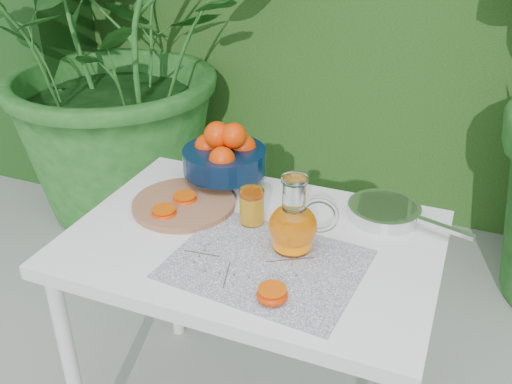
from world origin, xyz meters
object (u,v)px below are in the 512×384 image
at_px(fruit_bowl, 225,155).
at_px(juice_pitcher, 294,224).
at_px(saute_pan, 385,211).
at_px(white_table, 253,261).
at_px(cutting_board, 184,204).

xyz_separation_m(fruit_bowl, juice_pitcher, (0.33, -0.28, -0.02)).
bearing_deg(fruit_bowl, saute_pan, -3.14).
xyz_separation_m(juice_pitcher, saute_pan, (0.19, 0.25, -0.06)).
xyz_separation_m(white_table, fruit_bowl, (-0.21, 0.27, 0.18)).
bearing_deg(white_table, fruit_bowl, 127.79).
distance_m(cutting_board, juice_pitcher, 0.39).
distance_m(white_table, saute_pan, 0.41).
bearing_deg(white_table, saute_pan, 37.07).
distance_m(juice_pitcher, saute_pan, 0.32).
height_order(cutting_board, juice_pitcher, juice_pitcher).
distance_m(cutting_board, saute_pan, 0.59).
bearing_deg(saute_pan, fruit_bowl, 176.86).
xyz_separation_m(fruit_bowl, saute_pan, (0.52, -0.03, -0.07)).
relative_size(white_table, juice_pitcher, 4.74).
bearing_deg(juice_pitcher, white_table, 173.31).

